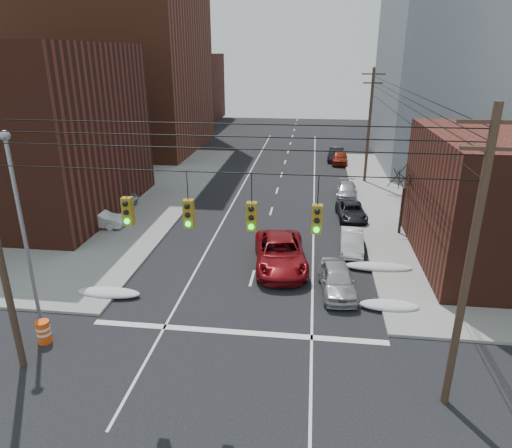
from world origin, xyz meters
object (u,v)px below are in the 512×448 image
(red_pickup, at_px, (280,253))
(parked_car_b, at_px, (352,241))
(parked_car_a, at_px, (337,280))
(parked_car_c, at_px, (351,212))
(lot_car_d, at_px, (73,179))
(parked_car_d, at_px, (347,190))
(lot_car_b, at_px, (112,196))
(lot_car_c, at_px, (49,202))
(parked_car_f, at_px, (336,154))
(lot_car_a, at_px, (98,219))
(construction_barrel, at_px, (44,332))
(parked_car_e, at_px, (340,158))

(red_pickup, xyz_separation_m, parked_car_b, (4.49, 2.97, -0.23))
(red_pickup, distance_m, parked_car_a, 4.30)
(parked_car_b, height_order, parked_car_c, parked_car_b)
(parked_car_a, xyz_separation_m, lot_car_d, (-24.58, 17.99, 0.02))
(parked_car_a, height_order, parked_car_d, parked_car_a)
(lot_car_b, relative_size, lot_car_c, 0.90)
(parked_car_c, relative_size, parked_car_f, 0.98)
(lot_car_a, distance_m, lot_car_c, 6.45)
(red_pickup, bearing_deg, parked_car_f, 73.76)
(parked_car_b, relative_size, parked_car_d, 0.96)
(parked_car_f, height_order, lot_car_b, parked_car_f)
(red_pickup, distance_m, parked_car_b, 5.39)
(parked_car_a, bearing_deg, lot_car_d, 138.24)
(red_pickup, height_order, construction_barrel, red_pickup)
(lot_car_c, relative_size, lot_car_d, 1.41)
(red_pickup, bearing_deg, parked_car_c, 54.21)
(parked_car_f, bearing_deg, parked_car_a, -85.13)
(red_pickup, xyz_separation_m, parked_car_f, (4.51, 30.10, -0.15))
(parked_car_c, distance_m, parked_car_e, 19.03)
(parked_car_a, distance_m, lot_car_a, 18.70)
(parked_car_e, height_order, lot_car_c, lot_car_c)
(parked_car_d, height_order, lot_car_b, lot_car_b)
(construction_barrel, bearing_deg, lot_car_c, 119.44)
(parked_car_a, xyz_separation_m, parked_car_c, (1.60, 11.94, -0.14))
(parked_car_a, distance_m, parked_car_b, 5.84)
(parked_car_d, bearing_deg, parked_car_e, 93.52)
(construction_barrel, bearing_deg, parked_car_f, 69.66)
(parked_car_a, distance_m, parked_car_c, 12.05)
(lot_car_b, xyz_separation_m, lot_car_c, (-4.36, -2.48, 0.10))
(parked_car_d, distance_m, lot_car_b, 20.63)
(lot_car_b, height_order, lot_car_c, lot_car_c)
(parked_car_f, xyz_separation_m, lot_car_b, (-19.66, -19.81, 0.05))
(parked_car_f, relative_size, lot_car_b, 0.98)
(parked_car_c, xyz_separation_m, parked_car_e, (0.00, 19.03, 0.11))
(red_pickup, distance_m, lot_car_a, 14.63)
(parked_car_c, relative_size, lot_car_b, 0.96)
(lot_car_d, bearing_deg, lot_car_b, -120.47)
(parked_car_f, xyz_separation_m, construction_barrel, (-14.51, -39.13, -0.20))
(parked_car_e, distance_m, parked_car_f, 1.92)
(parked_car_d, height_order, construction_barrel, parked_car_d)
(parked_car_a, distance_m, parked_car_d, 17.97)
(parked_car_b, relative_size, lot_car_c, 0.79)
(parked_car_f, xyz_separation_m, lot_car_c, (-24.02, -22.29, 0.15))
(parked_car_c, bearing_deg, parked_car_d, 85.64)
(lot_car_c, bearing_deg, parked_car_b, -107.39)
(red_pickup, xyz_separation_m, parked_car_a, (3.30, -2.75, -0.14))
(lot_car_b, xyz_separation_m, construction_barrel, (5.15, -19.32, -0.25))
(parked_car_e, height_order, construction_barrel, parked_car_e)
(parked_car_a, distance_m, construction_barrel, 14.71)
(parked_car_b, bearing_deg, parked_car_a, -99.09)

